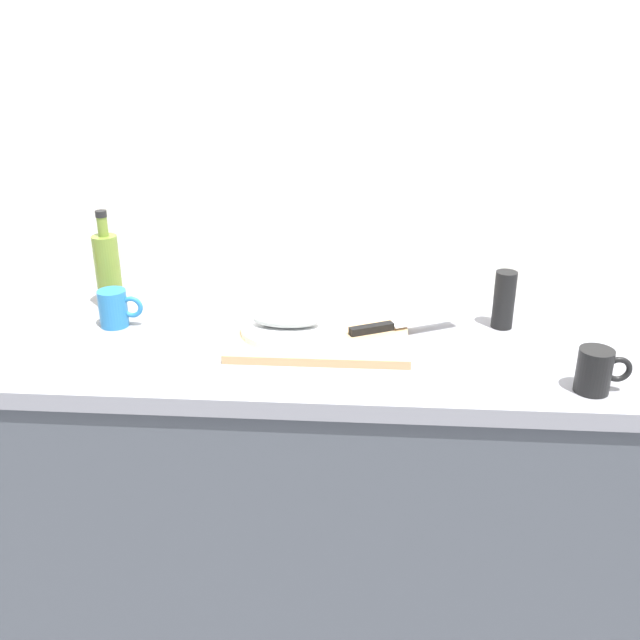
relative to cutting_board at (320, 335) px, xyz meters
The scene contains 11 objects.
ground_plane 0.92m from the cutting_board, behind, with size 12.00×12.00×0.00m, color slate.
back_wall 0.49m from the cutting_board, 115.81° to the left, with size 3.20×0.05×2.50m, color white.
kitchen_counter 0.48m from the cutting_board, behind, with size 2.00×0.60×0.90m.
cutting_board is the anchor object (origin of this frame).
white_plate 0.08m from the cutting_board, behind, with size 0.22×0.22×0.01m, color white.
fish_fillet 0.09m from the cutting_board, behind, with size 0.16×0.07×0.04m, color #999E99.
chef_knife 0.17m from the cutting_board, ahead, with size 0.27×0.15×0.02m.
olive_oil_bottle 0.60m from the cutting_board, 163.06° to the left, with size 0.06×0.06×0.26m.
coffee_mug_0 0.51m from the cutting_board, behind, with size 0.11×0.07×0.09m.
coffee_mug_1 0.62m from the cutting_board, 20.54° to the right, with size 0.11×0.07×0.09m.
pepper_mill 0.46m from the cutting_board, 13.32° to the left, with size 0.05×0.05×0.14m, color black.
Camera 1 is at (0.26, -1.52, 1.61)m, focal length 39.81 mm.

